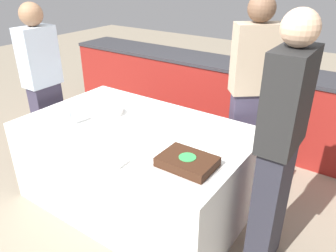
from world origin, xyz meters
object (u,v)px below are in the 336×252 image
(plate_stack, at_px, (111,111))
(person_seated_left, at_px, (44,86))
(cake, at_px, (187,162))
(person_cutting_cake, at_px, (251,95))
(person_seated_right, at_px, (279,151))
(wine_glass, at_px, (68,112))

(plate_stack, bearing_deg, person_seated_left, -174.65)
(cake, relative_size, person_cutting_cake, 0.23)
(plate_stack, bearing_deg, person_seated_right, -2.94)
(cake, xyz_separation_m, plate_stack, (-1.00, 0.33, -0.01))
(wine_glass, distance_m, person_seated_left, 0.77)
(plate_stack, height_order, person_seated_left, person_seated_left)
(cake, bearing_deg, plate_stack, 161.64)
(person_seated_left, bearing_deg, person_cutting_cake, -66.26)
(person_cutting_cake, xyz_separation_m, person_seated_left, (-1.83, -0.80, -0.05))
(plate_stack, relative_size, wine_glass, 1.16)
(person_seated_left, height_order, person_seated_right, person_seated_right)
(cake, distance_m, plate_stack, 1.05)
(wine_glass, height_order, person_cutting_cake, person_cutting_cake)
(person_cutting_cake, distance_m, person_seated_right, 0.95)
(cake, xyz_separation_m, person_seated_left, (-1.83, 0.25, 0.09))
(cake, bearing_deg, person_seated_right, 26.89)
(plate_stack, relative_size, person_cutting_cake, 0.12)
(plate_stack, xyz_separation_m, person_cutting_cake, (1.00, 0.73, 0.15))
(wine_glass, relative_size, person_seated_left, 0.11)
(person_cutting_cake, height_order, person_seated_right, person_seated_right)
(person_seated_left, distance_m, person_seated_right, 2.33)
(cake, distance_m, person_cutting_cake, 1.07)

